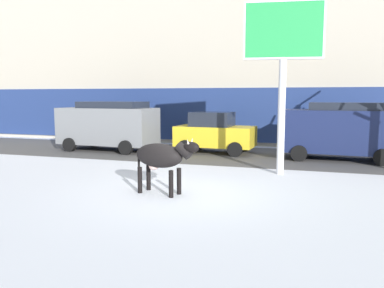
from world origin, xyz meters
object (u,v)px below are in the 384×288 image
car_grey_van (108,124)px  car_yellow_hatchback (215,133)px  pedestrian_near_billboard (339,132)px  cow_black (161,157)px  car_navy_van (341,129)px  billboard (284,41)px

car_grey_van → car_yellow_hatchback: bearing=8.0°
pedestrian_near_billboard → cow_black: bearing=-116.2°
car_grey_van → pedestrian_near_billboard: bearing=16.5°
car_navy_van → car_grey_van: bearing=-178.1°
car_navy_van → car_yellow_hatchback: bearing=176.1°
car_grey_van → car_navy_van: 10.35m
car_grey_van → car_yellow_hatchback: size_ratio=1.31×
billboard → car_yellow_hatchback: bearing=128.7°
billboard → car_yellow_hatchback: size_ratio=1.55×
cow_black → car_yellow_hatchback: (-0.50, 7.69, -0.07)m
car_navy_van → pedestrian_near_billboard: (0.12, 2.75, -0.36)m
car_grey_van → car_yellow_hatchback: car_grey_van is taller
cow_black → car_yellow_hatchback: size_ratio=0.54×
car_yellow_hatchback → pedestrian_near_billboard: (5.45, 2.39, -0.05)m
car_yellow_hatchback → car_grey_van: bearing=-172.0°
car_navy_van → pedestrian_near_billboard: car_navy_van is taller
cow_black → billboard: 5.64m
car_grey_van → billboard: bearing=-22.1°
car_navy_van → pedestrian_near_billboard: 2.78m
billboard → car_navy_van: bearing=60.8°
car_yellow_hatchback → car_navy_van: car_navy_van is taller
billboard → car_navy_van: 5.23m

